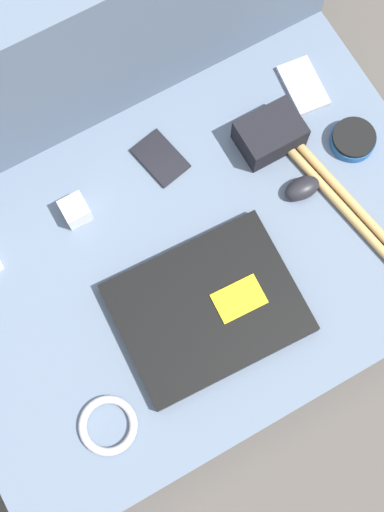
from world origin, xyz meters
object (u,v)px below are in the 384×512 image
Objects in this scene: speaker_puck at (353,140)px; camera_pouch at (270,134)px; laptop at (208,308)px; computer_mouse at (302,188)px; phone_silver at (303,86)px; charger_brick at (75,211)px; phone_black at (160,158)px.

speaker_puck is 0.17m from camera_pouch.
speaker_puck is at bearing 22.92° from laptop.
computer_mouse reaches higher than laptop.
laptop is 2.77× the size of phone_silver.
computer_mouse is at bearing -89.73° from camera_pouch.
camera_pouch is at bearing 93.30° from computer_mouse.
charger_brick is at bearing -171.29° from phone_silver.
computer_mouse is 0.12m from camera_pouch.
charger_brick is at bearing 166.20° from speaker_puck.
charger_brick is at bearing 173.04° from camera_pouch.
charger_brick is at bearing 174.81° from phone_black.
camera_pouch is at bearing -6.96° from charger_brick.
camera_pouch is (-0.14, 0.08, 0.02)m from speaker_puck.
laptop reaches higher than phone_black.
computer_mouse is 0.83× the size of speaker_puck.
phone_silver reaches higher than phone_black.
computer_mouse is 0.60× the size of camera_pouch.
speaker_puck is at bearing 18.08° from computer_mouse.
phone_black is at bearing 139.82° from computer_mouse.
laptop is 0.44m from speaker_puck.
phone_black is at bearing 155.95° from speaker_puck.
computer_mouse is 0.60× the size of phone_silver.
speaker_puck is at bearing -13.80° from charger_brick.
computer_mouse reaches higher than speaker_puck.
computer_mouse is 0.43m from charger_brick.
laptop is at bearing -159.86° from speaker_puck.
laptop is 6.89× the size of charger_brick.
speaker_puck is at bearing -75.70° from phone_silver.
phone_black is (-0.20, 0.19, -0.01)m from computer_mouse.
phone_silver is (0.12, 0.19, -0.01)m from computer_mouse.
speaker_puck is (0.41, 0.15, -0.00)m from laptop.
charger_brick reaches higher than phone_silver.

